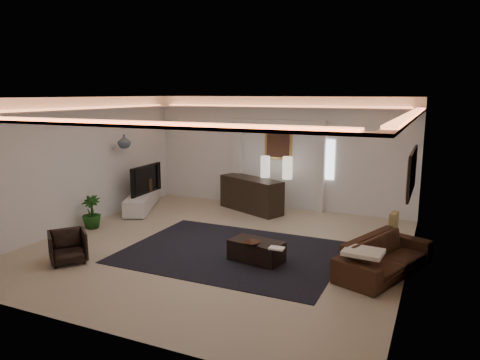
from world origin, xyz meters
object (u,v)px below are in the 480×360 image
at_px(console, 251,196).
at_px(armchair, 68,247).
at_px(sofa, 385,256).
at_px(coffee_table, 256,250).

relative_size(console, armchair, 2.87).
relative_size(console, sofa, 0.89).
xyz_separation_m(console, armchair, (-1.59, -4.65, -0.11)).
relative_size(coffee_table, armchair, 1.50).
height_order(console, coffee_table, console).
distance_m(console, armchair, 4.92).
distance_m(sofa, coffee_table, 2.20).
relative_size(sofa, armchair, 3.24).
bearing_deg(console, sofa, -13.53).
bearing_deg(coffee_table, console, 124.62).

